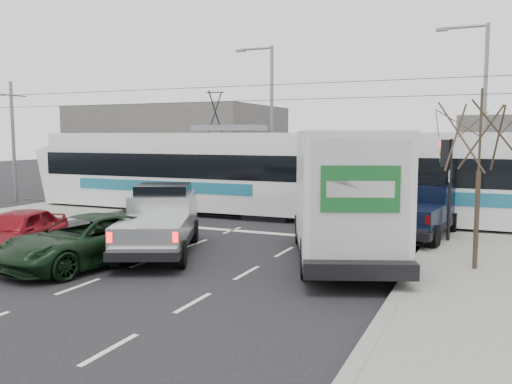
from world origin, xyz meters
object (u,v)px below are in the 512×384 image
at_px(bare_tree, 480,138).
at_px(green_car, 85,240).
at_px(red_car, 16,232).
at_px(street_lamp_near, 480,109).
at_px(tram, 319,174).
at_px(navy_pickup, 421,208).
at_px(traffic_signal, 447,168).
at_px(silver_pickup, 160,219).
at_px(street_lamp_far, 269,114).
at_px(box_truck, 343,198).

xyz_separation_m(bare_tree, green_car, (-10.72, -3.56, -3.05)).
bearing_deg(red_car, bare_tree, -2.54).
bearing_deg(street_lamp_near, tram, -148.10).
bearing_deg(bare_tree, tram, 132.72).
distance_m(street_lamp_near, red_car, 20.50).
xyz_separation_m(navy_pickup, green_car, (-8.66, -8.42, -0.41)).
distance_m(traffic_signal, green_car, 12.37).
relative_size(traffic_signal, silver_pickup, 0.57).
distance_m(bare_tree, traffic_signal, 4.28).
distance_m(bare_tree, street_lamp_near, 11.58).
relative_size(traffic_signal, red_car, 0.81).
relative_size(silver_pickup, green_car, 1.18).
height_order(street_lamp_near, navy_pickup, street_lamp_near).
distance_m(tram, navy_pickup, 5.51).
xyz_separation_m(street_lamp_far, red_car, (-1.90, -16.90, -4.36)).
height_order(bare_tree, tram, tram).
distance_m(bare_tree, red_car, 14.42).
bearing_deg(navy_pickup, street_lamp_far, 144.69).
bearing_deg(green_car, street_lamp_far, 105.22).
height_order(bare_tree, street_lamp_near, street_lamp_near).
xyz_separation_m(silver_pickup, box_truck, (5.92, 1.07, 0.88)).
relative_size(bare_tree, navy_pickup, 0.87).
xyz_separation_m(traffic_signal, tram, (-5.72, 3.42, -0.64)).
distance_m(silver_pickup, box_truck, 6.08).
relative_size(traffic_signal, street_lamp_far, 0.40).
relative_size(bare_tree, box_truck, 0.59).
relative_size(bare_tree, street_lamp_near, 0.56).
xyz_separation_m(traffic_signal, navy_pickup, (-0.93, 0.86, -1.58)).
height_order(street_lamp_near, red_car, street_lamp_near).
relative_size(street_lamp_near, tram, 0.31).
relative_size(silver_pickup, navy_pickup, 1.10).
bearing_deg(green_car, bare_tree, 30.03).
bearing_deg(green_car, navy_pickup, 55.84).
relative_size(silver_pickup, red_car, 1.43).
relative_size(bare_tree, traffic_signal, 1.39).
distance_m(silver_pickup, navy_pickup, 9.68).
bearing_deg(bare_tree, box_truck, 179.92).
relative_size(tram, box_truck, 3.45).
height_order(silver_pickup, green_car, silver_pickup).
height_order(tram, navy_pickup, tram).
bearing_deg(navy_pickup, tram, 158.20).
relative_size(navy_pickup, green_car, 1.07).
distance_m(street_lamp_near, box_truck, 12.42).
height_order(street_lamp_near, green_car, street_lamp_near).
bearing_deg(green_car, silver_pickup, 79.75).
relative_size(tram, navy_pickup, 5.05).
bearing_deg(tram, box_truck, -68.25).
xyz_separation_m(tram, navy_pickup, (4.79, -2.56, -0.95)).
height_order(navy_pickup, red_car, navy_pickup).
relative_size(street_lamp_near, navy_pickup, 1.56).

